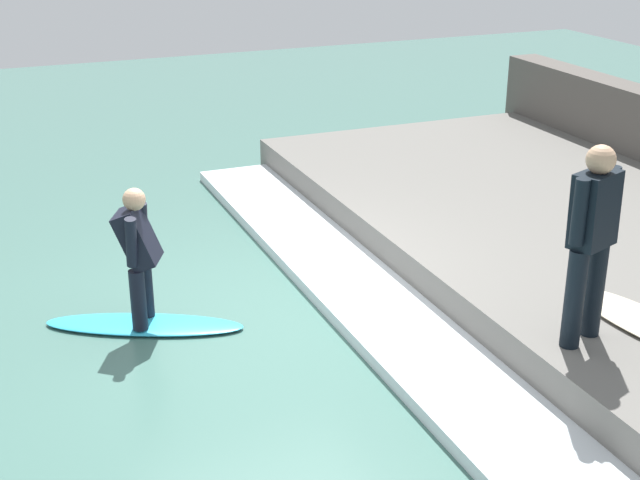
# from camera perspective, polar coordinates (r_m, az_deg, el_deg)

# --- Properties ---
(ground_plane) EXTENTS (28.00, 28.00, 0.00)m
(ground_plane) POSITION_cam_1_polar(r_m,az_deg,el_deg) (8.86, -3.43, -4.73)
(ground_plane) COLOR #426B60
(concrete_ledge) EXTENTS (4.40, 9.19, 0.44)m
(concrete_ledge) POSITION_cam_1_polar(r_m,az_deg,el_deg) (10.44, 16.10, -0.00)
(concrete_ledge) COLOR #66635E
(concrete_ledge) RESTS_ON ground_plane
(wave_foam_crest) EXTENTS (0.99, 8.73, 0.13)m
(wave_foam_crest) POSITION_cam_1_polar(r_m,az_deg,el_deg) (9.16, 2.51, -3.31)
(wave_foam_crest) COLOR silver
(wave_foam_crest) RESTS_ON ground_plane
(surfboard_riding) EXTENTS (1.93, 1.25, 0.06)m
(surfboard_riding) POSITION_cam_1_polar(r_m,az_deg,el_deg) (8.73, -11.17, -5.33)
(surfboard_riding) COLOR #2DADD1
(surfboard_riding) RESTS_ON ground_plane
(surfer_riding) EXTENTS (0.51, 0.55, 1.35)m
(surfer_riding) POSITION_cam_1_polar(r_m,az_deg,el_deg) (8.41, -11.56, -0.62)
(surfer_riding) COLOR black
(surfer_riding) RESTS_ON surfboard_riding
(surfer_waiting_near) EXTENTS (0.54, 0.36, 1.67)m
(surfer_waiting_near) POSITION_cam_1_polar(r_m,az_deg,el_deg) (7.37, 17.00, 0.35)
(surfer_waiting_near) COLOR black
(surfer_waiting_near) RESTS_ON concrete_ledge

